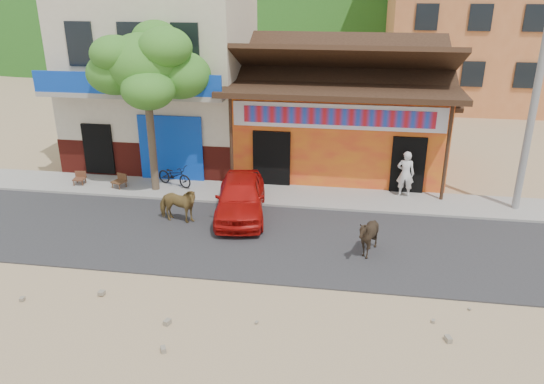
{
  "coord_description": "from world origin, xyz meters",
  "views": [
    {
      "loc": [
        2.52,
        -11.73,
        7.39
      ],
      "look_at": [
        0.23,
        3.0,
        1.4
      ],
      "focal_mm": 35.0,
      "sensor_mm": 36.0,
      "label": 1
    }
  ],
  "objects_px": {
    "red_car": "(241,197)",
    "pedestrian": "(405,174)",
    "cow_tan": "(178,205)",
    "utility_pole": "(536,91)",
    "cow_dark": "(368,236)",
    "cafe_chair_left": "(118,176)",
    "tree": "(149,110)",
    "cafe_chair_right": "(79,173)",
    "scooter": "(174,175)"
  },
  "relations": [
    {
      "from": "tree",
      "to": "scooter",
      "type": "height_order",
      "value": "tree"
    },
    {
      "from": "tree",
      "to": "cow_tan",
      "type": "height_order",
      "value": "tree"
    },
    {
      "from": "cow_dark",
      "to": "red_car",
      "type": "bearing_deg",
      "value": -146.38
    },
    {
      "from": "cow_dark",
      "to": "cafe_chair_right",
      "type": "distance_m",
      "value": 11.44
    },
    {
      "from": "red_car",
      "to": "cafe_chair_right",
      "type": "distance_m",
      "value": 6.84
    },
    {
      "from": "cow_tan",
      "to": "tree",
      "type": "bearing_deg",
      "value": 41.25
    },
    {
      "from": "cow_dark",
      "to": "cafe_chair_left",
      "type": "height_order",
      "value": "cow_dark"
    },
    {
      "from": "tree",
      "to": "cafe_chair_right",
      "type": "relative_size",
      "value": 6.71
    },
    {
      "from": "utility_pole",
      "to": "red_car",
      "type": "relative_size",
      "value": 2.04
    },
    {
      "from": "cow_tan",
      "to": "cafe_chair_left",
      "type": "xyz_separation_m",
      "value": [
        -3.1,
        2.42,
        -0.05
      ]
    },
    {
      "from": "red_car",
      "to": "cafe_chair_right",
      "type": "height_order",
      "value": "red_car"
    },
    {
      "from": "scooter",
      "to": "pedestrian",
      "type": "height_order",
      "value": "pedestrian"
    },
    {
      "from": "pedestrian",
      "to": "cafe_chair_left",
      "type": "xyz_separation_m",
      "value": [
        -10.5,
        -0.83,
        -0.37
      ]
    },
    {
      "from": "pedestrian",
      "to": "cafe_chair_right",
      "type": "xyz_separation_m",
      "value": [
        -12.13,
        -0.74,
        -0.39
      ]
    },
    {
      "from": "red_car",
      "to": "cafe_chair_left",
      "type": "relative_size",
      "value": 4.14
    },
    {
      "from": "tree",
      "to": "cow_dark",
      "type": "bearing_deg",
      "value": -26.38
    },
    {
      "from": "cow_tan",
      "to": "scooter",
      "type": "bearing_deg",
      "value": 27.55
    },
    {
      "from": "pedestrian",
      "to": "cafe_chair_left",
      "type": "bearing_deg",
      "value": 10.81
    },
    {
      "from": "pedestrian",
      "to": "scooter",
      "type": "bearing_deg",
      "value": 8.35
    },
    {
      "from": "utility_pole",
      "to": "cafe_chair_right",
      "type": "relative_size",
      "value": 8.95
    },
    {
      "from": "utility_pole",
      "to": "cafe_chair_left",
      "type": "bearing_deg",
      "value": -178.86
    },
    {
      "from": "utility_pole",
      "to": "pedestrian",
      "type": "relative_size",
      "value": 4.76
    },
    {
      "from": "cow_dark",
      "to": "cafe_chair_right",
      "type": "xyz_separation_m",
      "value": [
        -10.78,
        3.84,
        -0.07
      ]
    },
    {
      "from": "tree",
      "to": "scooter",
      "type": "distance_m",
      "value": 2.69
    },
    {
      "from": "red_car",
      "to": "cow_dark",
      "type": "bearing_deg",
      "value": -36.33
    },
    {
      "from": "red_car",
      "to": "cafe_chair_left",
      "type": "xyz_separation_m",
      "value": [
        -5.0,
        1.59,
        -0.11
      ]
    },
    {
      "from": "tree",
      "to": "red_car",
      "type": "bearing_deg",
      "value": -24.9
    },
    {
      "from": "tree",
      "to": "red_car",
      "type": "height_order",
      "value": "tree"
    },
    {
      "from": "cow_tan",
      "to": "cow_dark",
      "type": "distance_m",
      "value": 6.19
    },
    {
      "from": "cow_tan",
      "to": "pedestrian",
      "type": "height_order",
      "value": "pedestrian"
    },
    {
      "from": "utility_pole",
      "to": "cafe_chair_left",
      "type": "height_order",
      "value": "utility_pole"
    },
    {
      "from": "cafe_chair_right",
      "to": "cow_dark",
      "type": "bearing_deg",
      "value": -26.69
    },
    {
      "from": "utility_pole",
      "to": "cow_dark",
      "type": "bearing_deg",
      "value": -141.36
    },
    {
      "from": "cow_dark",
      "to": "cafe_chair_right",
      "type": "relative_size",
      "value": 1.35
    },
    {
      "from": "utility_pole",
      "to": "cow_tan",
      "type": "height_order",
      "value": "utility_pole"
    },
    {
      "from": "cow_tan",
      "to": "red_car",
      "type": "xyz_separation_m",
      "value": [
        1.9,
        0.83,
        0.07
      ]
    },
    {
      "from": "utility_pole",
      "to": "cow_tan",
      "type": "distance_m",
      "value": 11.94
    },
    {
      "from": "tree",
      "to": "cow_tan",
      "type": "distance_m",
      "value": 3.91
    },
    {
      "from": "red_car",
      "to": "pedestrian",
      "type": "relative_size",
      "value": 2.33
    },
    {
      "from": "utility_pole",
      "to": "cow_dark",
      "type": "relative_size",
      "value": 6.65
    },
    {
      "from": "red_car",
      "to": "utility_pole",
      "type": "bearing_deg",
      "value": 2.81
    },
    {
      "from": "cow_dark",
      "to": "pedestrian",
      "type": "relative_size",
      "value": 0.72
    },
    {
      "from": "scooter",
      "to": "utility_pole",
      "type": "bearing_deg",
      "value": -68.4
    },
    {
      "from": "scooter",
      "to": "pedestrian",
      "type": "relative_size",
      "value": 0.93
    },
    {
      "from": "pedestrian",
      "to": "red_car",
      "type": "bearing_deg",
      "value": 30.01
    },
    {
      "from": "cafe_chair_left",
      "to": "cafe_chair_right",
      "type": "bearing_deg",
      "value": -163.15
    },
    {
      "from": "scooter",
      "to": "cafe_chair_right",
      "type": "relative_size",
      "value": 1.75
    },
    {
      "from": "cow_dark",
      "to": "pedestrian",
      "type": "bearing_deg",
      "value": 134.8
    },
    {
      "from": "utility_pole",
      "to": "cow_tan",
      "type": "xyz_separation_m",
      "value": [
        -11.1,
        -2.7,
        -3.48
      ]
    },
    {
      "from": "utility_pole",
      "to": "cafe_chair_right",
      "type": "height_order",
      "value": "utility_pole"
    }
  ]
}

